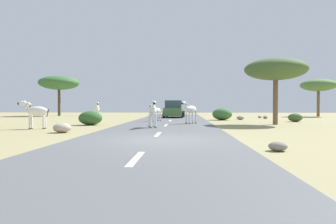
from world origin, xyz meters
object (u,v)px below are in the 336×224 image
Objects in this scene: zebra_0 at (153,111)px; car_1 at (174,109)px; rock_2 at (260,117)px; zebra_4 at (156,111)px; zebra_1 at (36,112)px; zebra_3 at (190,110)px; tree_0 at (318,85)px; tree_3 at (59,83)px; rock_4 at (240,118)px; rock_3 at (62,128)px; tree_2 at (276,70)px; bush_0 at (222,114)px; zebra_2 at (97,109)px; bush_2 at (90,118)px; rock_0 at (265,117)px; rock_1 at (278,146)px; car_0 at (174,110)px; bush_1 at (295,118)px.

zebra_0 is 23.52m from car_1.
zebra_4 is at bearing -141.18° from rock_2.
zebra_3 reaches higher than zebra_1.
tree_3 is at bearing 178.43° from tree_0.
rock_3 is at bearing -127.59° from rock_4.
tree_2 is 7.58m from bush_0.
zebra_2 is at bearing 97.71° from rock_3.
zebra_4 is at bearing 47.28° from bush_2.
tree_0 is 0.88× the size of tree_3.
bush_0 reaches higher than rock_0.
car_1 reaches higher than rock_1.
car_1 reaches higher than zebra_2.
tree_0 is (23.61, 20.44, 2.68)m from zebra_1.
zebra_0 reaches higher than rock_1.
car_1 is 13.88m from rock_0.
rock_0 is at bearing 176.20° from zebra_2.
rock_4 is (10.77, 13.99, -0.05)m from rock_3.
rock_2 is at bearing -110.39° from zebra_4.
rock_4 is at bearing 25.82° from bush_0.
car_0 reaches higher than rock_1.
zebra_0 is at bearing -126.16° from rock_0.
car_1 is at bearing 122.26° from bush_1.
tree_2 is 2.89× the size of bush_2.
car_0 is 1.02× the size of car_1.
rock_3 is at bearing 101.10° from zebra_4.
tree_3 is at bearing 151.81° from bush_1.
car_0 is 9.03m from rock_0.
bush_2 is 18.40m from rock_2.
bush_2 is at bearing -174.37° from tree_2.
rock_3 is at bearing -86.14° from bush_2.
tree_3 is 3.26× the size of bush_2.
zebra_0 is 0.37× the size of car_1.
rock_3 is (0.38, -5.62, -0.23)m from bush_2.
bush_0 is (11.35, 10.95, -0.42)m from zebra_1.
tree_2 reaches higher than zebra_1.
rock_2 is (13.79, 12.18, -0.33)m from bush_2.
car_1 is (0.89, 16.49, -0.01)m from zebra_4.
rock_4 is (-0.99, 7.18, -3.47)m from tree_2.
rock_1 is at bearing -77.99° from car_0.
bush_2 is at bearing -143.10° from rock_4.
rock_1 is at bearing 99.10° from zebra_2.
zebra_3 is 12.36m from rock_1.
car_1 reaches higher than bush_0.
bush_1 is 2.56× the size of rock_2.
tree_3 is 4.50× the size of bush_1.
tree_2 is (5.66, 0.09, 2.67)m from zebra_3.
zebra_4 reaches higher than rock_0.
zebra_4 reaches higher than rock_1.
tree_0 reaches higher than rock_4.
zebra_4 is 16.00m from rock_1.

